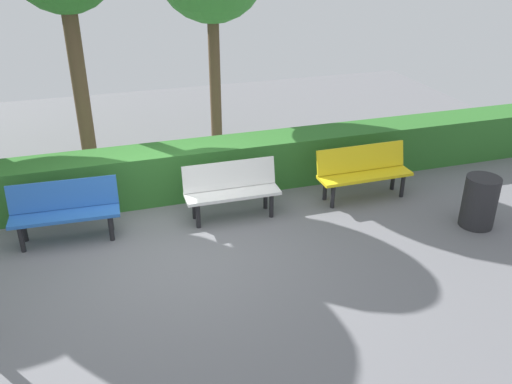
% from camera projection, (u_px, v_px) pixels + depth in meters
% --- Properties ---
extents(ground_plane, '(16.63, 16.63, 0.00)m').
position_uv_depth(ground_plane, '(175.00, 247.00, 7.66)').
color(ground_plane, slate).
extents(bench_yellow, '(1.58, 0.48, 0.86)m').
position_uv_depth(bench_yellow, '(363.00, 170.00, 8.91)').
color(bench_yellow, yellow).
rests_on(bench_yellow, ground_plane).
extents(bench_white, '(1.46, 0.48, 0.86)m').
position_uv_depth(bench_white, '(231.00, 188.00, 8.30)').
color(bench_white, white).
rests_on(bench_white, ground_plane).
extents(bench_blue, '(1.53, 0.53, 0.86)m').
position_uv_depth(bench_blue, '(65.00, 209.00, 7.69)').
color(bench_blue, blue).
rests_on(bench_blue, ground_plane).
extents(hedge_row, '(12.63, 0.73, 0.85)m').
position_uv_depth(hedge_row, '(219.00, 166.00, 9.18)').
color(hedge_row, '#2D6B28').
rests_on(hedge_row, ground_plane).
extents(trash_bin, '(0.50, 0.50, 0.79)m').
position_uv_depth(trash_bin, '(480.00, 202.00, 8.07)').
color(trash_bin, '#262628').
rests_on(trash_bin, ground_plane).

